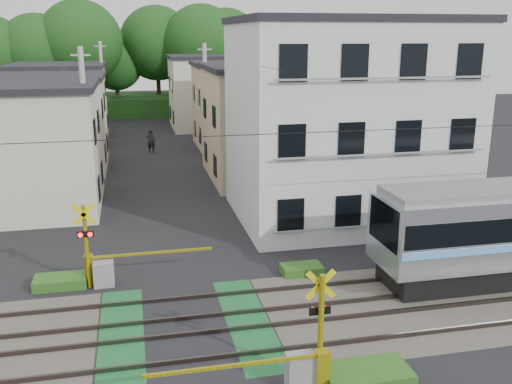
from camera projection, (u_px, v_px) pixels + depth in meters
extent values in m
plane|color=black|center=(186.00, 328.00, 17.17)|extent=(120.00, 120.00, 0.00)
cube|color=#47423A|center=(186.00, 328.00, 17.17)|extent=(120.00, 6.00, 0.00)
cube|color=black|center=(186.00, 328.00, 17.16)|extent=(5.20, 120.00, 0.00)
cube|color=#145126|center=(121.00, 335.00, 16.77)|extent=(1.30, 6.00, 0.00)
cube|color=#145126|center=(248.00, 321.00, 17.56)|extent=(1.30, 6.00, 0.00)
cube|color=#3F3833|center=(193.00, 360.00, 15.36)|extent=(120.00, 0.08, 0.14)
cube|color=#3F3833|center=(188.00, 334.00, 16.68)|extent=(120.00, 0.08, 0.14)
cube|color=#3F3833|center=(184.00, 318.00, 17.62)|extent=(120.00, 0.08, 0.14)
cube|color=#3F3833|center=(180.00, 298.00, 18.94)|extent=(120.00, 0.08, 0.14)
cube|color=black|center=(446.00, 276.00, 20.15)|extent=(2.25, 2.06, 0.56)
cube|color=black|center=(385.00, 224.00, 19.06)|extent=(0.10, 2.25, 1.46)
cylinder|color=yellow|center=(321.00, 331.00, 14.00)|extent=(0.14, 0.14, 3.00)
cube|color=yellow|center=(321.00, 285.00, 13.77)|extent=(0.77, 0.05, 0.77)
cube|color=yellow|center=(321.00, 285.00, 13.77)|extent=(0.77, 0.05, 0.77)
cube|color=black|center=(320.00, 311.00, 13.96)|extent=(0.55, 0.05, 0.20)
sphere|color=#FF0C07|center=(313.00, 310.00, 13.98)|extent=(0.16, 0.16, 0.16)
sphere|color=#FF0C07|center=(325.00, 309.00, 14.05)|extent=(0.16, 0.16, 0.16)
cube|color=gray|center=(300.00, 371.00, 14.17)|extent=(0.70, 0.50, 0.90)
cube|color=yellow|center=(323.00, 371.00, 14.02)|extent=(0.30, 0.30, 1.10)
cube|color=yellow|center=(233.00, 366.00, 13.43)|extent=(4.20, 0.08, 0.08)
cylinder|color=yellow|center=(87.00, 247.00, 19.53)|extent=(0.14, 0.14, 3.00)
cube|color=yellow|center=(84.00, 215.00, 19.12)|extent=(0.77, 0.05, 0.77)
cube|color=yellow|center=(84.00, 215.00, 19.12)|extent=(0.77, 0.05, 0.77)
cube|color=black|center=(85.00, 234.00, 19.31)|extent=(0.55, 0.05, 0.20)
sphere|color=#FF0C07|center=(80.00, 235.00, 19.22)|extent=(0.16, 0.16, 0.16)
sphere|color=#FF0C07|center=(90.00, 234.00, 19.28)|extent=(0.16, 0.16, 0.16)
cube|color=gray|center=(104.00, 274.00, 19.92)|extent=(0.70, 0.50, 0.90)
cube|color=yellow|center=(89.00, 270.00, 20.02)|extent=(0.30, 0.30, 1.10)
cube|color=yellow|center=(153.00, 253.00, 20.37)|extent=(4.20, 0.08, 0.08)
cube|color=silver|center=(345.00, 124.00, 26.66)|extent=(10.00, 8.00, 9.00)
cube|color=black|center=(349.00, 20.00, 25.42)|extent=(10.20, 8.16, 0.30)
cube|color=black|center=(291.00, 216.00, 22.91)|extent=(1.10, 0.06, 1.40)
cube|color=black|center=(348.00, 212.00, 23.41)|extent=(1.10, 0.06, 1.40)
cube|color=black|center=(403.00, 208.00, 23.92)|extent=(1.10, 0.06, 1.40)
cube|color=black|center=(456.00, 204.00, 24.43)|extent=(1.10, 0.06, 1.40)
cube|color=gray|center=(378.00, 225.00, 23.62)|extent=(9.00, 0.06, 0.08)
cube|color=black|center=(292.00, 142.00, 22.10)|extent=(1.10, 0.06, 1.40)
cube|color=black|center=(351.00, 140.00, 22.61)|extent=(1.10, 0.06, 1.40)
cube|color=black|center=(408.00, 137.00, 23.12)|extent=(1.10, 0.06, 1.40)
cube|color=black|center=(463.00, 135.00, 23.62)|extent=(1.10, 0.06, 1.40)
cube|color=gray|center=(382.00, 154.00, 22.82)|extent=(9.00, 0.06, 0.08)
cube|color=black|center=(293.00, 63.00, 21.30)|extent=(1.10, 0.06, 1.40)
cube|color=black|center=(355.00, 62.00, 21.81)|extent=(1.10, 0.06, 1.40)
cube|color=black|center=(414.00, 62.00, 22.31)|extent=(1.10, 0.06, 1.40)
cube|color=black|center=(470.00, 61.00, 22.82)|extent=(1.10, 0.06, 1.40)
cube|color=gray|center=(387.00, 78.00, 22.02)|extent=(9.00, 0.06, 0.08)
cube|color=beige|center=(25.00, 150.00, 28.20)|extent=(7.00, 7.00, 6.00)
cube|color=black|center=(18.00, 86.00, 27.35)|extent=(7.35, 7.35, 0.30)
cube|color=black|center=(99.00, 188.00, 27.73)|extent=(0.06, 1.00, 1.20)
cube|color=black|center=(102.00, 172.00, 31.03)|extent=(0.06, 1.00, 1.20)
cube|color=black|center=(95.00, 131.00, 26.99)|extent=(0.06, 1.00, 1.20)
cube|color=black|center=(98.00, 121.00, 30.28)|extent=(0.06, 1.00, 1.20)
cube|color=tan|center=(267.00, 124.00, 34.64)|extent=(7.00, 8.00, 6.50)
cube|color=black|center=(267.00, 67.00, 33.74)|extent=(7.35, 8.40, 0.30)
cube|color=black|center=(215.00, 166.00, 32.55)|extent=(0.06, 1.00, 1.20)
cube|color=black|center=(206.00, 152.00, 36.32)|extent=(0.06, 1.00, 1.20)
cube|color=black|center=(214.00, 117.00, 31.81)|extent=(0.06, 1.00, 1.20)
cube|color=black|center=(205.00, 108.00, 35.57)|extent=(0.06, 1.00, 1.20)
cube|color=beige|center=(40.00, 125.00, 36.59)|extent=(8.00, 7.00, 5.80)
cube|color=black|center=(35.00, 77.00, 35.78)|extent=(8.40, 7.35, 0.30)
cube|color=black|center=(106.00, 152.00, 36.20)|extent=(0.06, 1.00, 1.20)
cube|color=black|center=(107.00, 142.00, 39.50)|extent=(0.06, 1.00, 1.20)
cube|color=black|center=(102.00, 108.00, 35.46)|extent=(0.06, 1.00, 1.20)
cube|color=black|center=(104.00, 102.00, 38.75)|extent=(0.06, 1.00, 1.20)
cube|color=tan|center=(242.00, 107.00, 44.18)|extent=(7.00, 7.00, 6.20)
cube|color=black|center=(242.00, 64.00, 43.31)|extent=(7.35, 7.35, 0.30)
cube|color=black|center=(200.00, 135.00, 42.28)|extent=(0.06, 1.00, 1.20)
cube|color=black|center=(195.00, 128.00, 45.58)|extent=(0.06, 1.00, 1.20)
cube|color=black|center=(199.00, 97.00, 41.53)|extent=(0.06, 1.00, 1.20)
cube|color=black|center=(194.00, 93.00, 44.83)|extent=(0.06, 1.00, 1.20)
cube|color=tan|center=(60.00, 105.00, 46.02)|extent=(7.00, 8.00, 6.00)
cube|color=black|center=(57.00, 65.00, 45.18)|extent=(7.35, 8.40, 0.30)
cube|color=black|center=(106.00, 129.00, 45.32)|extent=(0.06, 1.00, 1.20)
cube|color=black|center=(107.00, 121.00, 49.08)|extent=(0.06, 1.00, 1.20)
cube|color=black|center=(103.00, 93.00, 44.57)|extent=(0.06, 1.00, 1.20)
cube|color=black|center=(105.00, 88.00, 48.34)|extent=(0.06, 1.00, 1.20)
cube|color=beige|center=(214.00, 93.00, 53.42)|extent=(8.00, 7.00, 6.40)
cube|color=black|center=(214.00, 57.00, 52.52)|extent=(8.40, 7.35, 0.30)
cube|color=black|center=(173.00, 117.00, 51.45)|extent=(0.06, 1.00, 1.20)
cube|color=black|center=(170.00, 112.00, 54.74)|extent=(0.06, 1.00, 1.20)
cube|color=black|center=(172.00, 86.00, 50.70)|extent=(0.06, 1.00, 1.20)
cube|color=black|center=(169.00, 83.00, 53.99)|extent=(0.06, 1.00, 1.20)
cube|color=#1B4517|center=(142.00, 104.00, 63.96)|extent=(40.00, 10.00, 2.00)
cylinder|color=#332114|center=(42.00, 94.00, 57.69)|extent=(0.50, 0.50, 5.30)
sphere|color=#1B4517|center=(37.00, 51.00, 56.55)|extent=(7.42, 7.42, 7.42)
cylinder|color=#332114|center=(84.00, 90.00, 58.41)|extent=(0.50, 0.50, 5.98)
sphere|color=#1B4517|center=(80.00, 42.00, 57.13)|extent=(8.37, 8.37, 8.37)
cylinder|color=#332114|center=(118.00, 94.00, 63.46)|extent=(0.50, 0.50, 4.16)
sphere|color=#1B4517|center=(116.00, 64.00, 62.57)|extent=(5.82, 5.82, 5.82)
cylinder|color=#332114|center=(159.00, 86.00, 64.31)|extent=(0.50, 0.50, 5.83)
sphere|color=#1B4517|center=(157.00, 43.00, 63.06)|extent=(8.17, 8.17, 8.17)
cylinder|color=#332114|center=(203.00, 87.00, 62.56)|extent=(0.50, 0.50, 5.86)
sphere|color=#1B4517|center=(202.00, 43.00, 61.31)|extent=(8.21, 8.21, 8.21)
cylinder|color=#332114|center=(226.00, 85.00, 65.90)|extent=(0.50, 0.50, 5.72)
sphere|color=#1B4517|center=(226.00, 44.00, 64.68)|extent=(8.01, 8.01, 8.01)
cylinder|color=#332114|center=(277.00, 93.00, 62.87)|extent=(0.50, 0.50, 4.61)
sphere|color=#1B4517|center=(278.00, 59.00, 61.89)|extent=(6.45, 6.45, 6.45)
cube|color=black|center=(366.00, 130.00, 18.04)|extent=(60.00, 0.02, 0.02)
cylinder|color=#A5A5A0|center=(87.00, 131.00, 27.63)|extent=(0.26, 0.26, 8.00)
cube|color=#A5A5A0|center=(81.00, 55.00, 26.67)|extent=(0.90, 0.08, 0.08)
cylinder|color=#A5A5A0|center=(206.00, 106.00, 37.55)|extent=(0.26, 0.26, 8.00)
cube|color=#A5A5A0|center=(204.00, 49.00, 36.58)|extent=(0.90, 0.08, 0.08)
cylinder|color=#A5A5A0|center=(103.00, 91.00, 47.39)|extent=(0.26, 0.26, 8.00)
cube|color=#A5A5A0|center=(100.00, 46.00, 46.43)|extent=(0.90, 0.08, 0.08)
cube|color=black|center=(93.00, 53.00, 36.60)|extent=(0.02, 42.00, 0.02)
cube|color=black|center=(202.00, 52.00, 38.05)|extent=(0.02, 42.00, 0.02)
imported|color=black|center=(151.00, 141.00, 42.39)|extent=(0.76, 0.61, 1.80)
cube|color=#2D5E1E|center=(367.00, 376.00, 14.40)|extent=(2.20, 1.20, 0.40)
cube|color=#2D5E1E|center=(61.00, 281.00, 19.96)|extent=(1.80, 1.00, 0.36)
cube|color=#2D5E1E|center=(302.00, 269.00, 21.09)|extent=(1.50, 0.90, 0.30)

